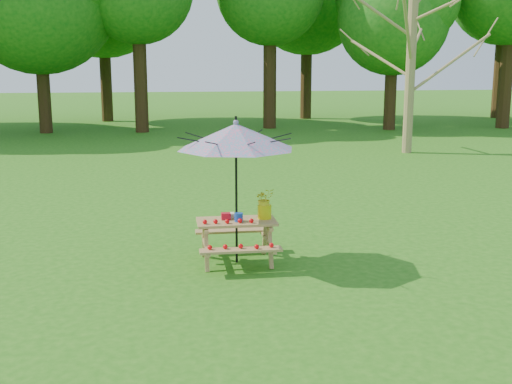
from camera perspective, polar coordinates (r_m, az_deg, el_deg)
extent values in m
cylinder|color=#947A51|center=(22.19, 13.54, 10.06)|extent=(0.43, 0.43, 5.18)
cube|color=#996745|center=(9.76, -1.74, -2.64)|extent=(1.20, 0.62, 0.04)
cube|color=#996745|center=(9.31, -1.34, -5.19)|extent=(1.20, 0.22, 0.04)
cube|color=#996745|center=(10.37, -2.09, -3.46)|extent=(1.20, 0.22, 0.04)
cylinder|color=black|center=(9.66, -1.76, 0.09)|extent=(0.04, 0.04, 2.25)
cone|color=#219EBC|center=(9.53, -1.79, 4.96)|extent=(2.08, 2.08, 0.38)
sphere|color=#219EBC|center=(9.51, -1.80, 6.22)|extent=(0.08, 0.08, 0.08)
cube|color=red|center=(9.81, -2.70, -2.16)|extent=(0.14, 0.12, 0.10)
cylinder|color=#153FB1|center=(9.67, -1.55, -2.26)|extent=(0.13, 0.13, 0.13)
cube|color=white|center=(9.93, -2.32, -2.07)|extent=(0.13, 0.13, 0.07)
cylinder|color=#D6CD0B|center=(9.84, 0.76, -1.76)|extent=(0.21, 0.21, 0.21)
imported|color=yellow|center=(9.80, 0.77, -0.59)|extent=(0.33, 0.31, 0.32)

